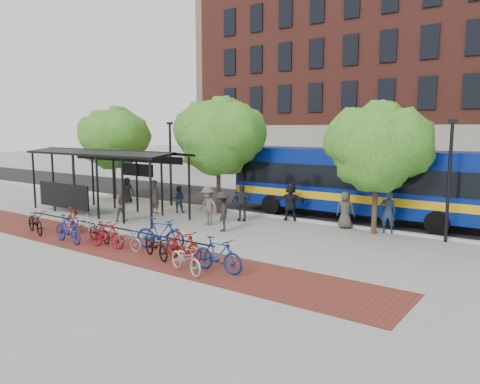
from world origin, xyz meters
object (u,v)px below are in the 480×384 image
Objects in this scene: bike_3 at (68,229)px; pedestrian_9 at (222,212)px; tree_a at (114,136)px; bike_6 at (126,239)px; bike_5 at (106,235)px; bike_7 at (160,233)px; bike_9 at (183,245)px; pedestrian_1 at (155,197)px; bike_10 at (186,259)px; bike_11 at (218,255)px; tree_c at (379,144)px; bike_0 at (35,222)px; pedestrian_2 at (179,199)px; pedestrian_5 at (291,202)px; bus_shelter at (104,160)px; pedestrian_8 at (123,205)px; pedestrian_7 at (388,212)px; pedestrian_6 at (345,210)px; bike_2 at (84,223)px; pedestrian_4 at (242,203)px; pedestrian_0 at (127,190)px; bike_1 at (73,219)px; bike_4 at (100,231)px; tree_b at (220,134)px; lamp_post_right at (449,177)px; bike_8 at (156,246)px; bus at (358,179)px.

pedestrian_9 reaches higher than bike_3.
tree_a is 14.49m from bike_6.
pedestrian_9 reaches higher than bike_5.
bike_7 reaches higher than bike_9.
pedestrian_1 is (-2.01, 6.91, 0.36)m from bike_3.
bike_11 reaches higher than bike_10.
tree_c reaches higher than bike_0.
pedestrian_2 is at bearing 24.19° from bike_6.
bike_3 is at bearing -48.46° from tree_a.
bike_11 is 9.43m from pedestrian_5.
bus_shelter is 5.62× the size of bike_9.
pedestrian_2 is at bearing 48.41° from bike_11.
bike_10 is 1.19× the size of pedestrian_2.
bike_0 is 1.04× the size of pedestrian_5.
bike_10 is at bearing -92.67° from pedestrian_8.
tree_c is at bearing -22.12° from bike_9.
bike_11 is (5.59, 0.15, 0.06)m from bike_5.
bike_7 is at bearing -35.74° from pedestrian_9.
pedestrian_8 is (-11.93, -5.30, -0.14)m from pedestrian_7.
pedestrian_7 reaches higher than pedestrian_6.
bike_2 is at bearing 82.75° from bike_11.
pedestrian_7 reaches higher than bike_11.
pedestrian_4 is at bearing -170.30° from tree_c.
tree_a is 3.30× the size of bike_2.
pedestrian_1 is at bearing 21.40° from bike_3.
bus_shelter reaches higher than pedestrian_0.
bike_1 is 12.88m from pedestrian_6.
bike_11 is 6.22m from pedestrian_9.
bike_1 is at bearing 86.67° from bike_4.
pedestrian_4 is at bearing -26.56° from tree_b.
bike_8 is at bearing -132.10° from lamp_post_right.
pedestrian_1 reaches higher than bike_0.
pedestrian_0 is at bearing 72.83° from bike_8.
bike_11 is 9.49m from pedestrian_7.
pedestrian_1 reaches higher than bike_9.
bike_9 is (-2.10, -11.09, -1.54)m from bus.
bus reaches higher than pedestrian_2.
bike_4 is 0.92× the size of pedestrian_9.
pedestrian_0 is 1.09× the size of pedestrian_2.
bike_2 is at bearing 28.97° from pedestrian_6.
bike_5 is 5.59m from bike_11.
bike_0 is at bearing 104.77° from bike_10.
pedestrian_8 is at bearing -88.03° from pedestrian_0.
lamp_post_right is 2.89× the size of bike_5.
bus is at bearing -165.51° from pedestrian_5.
lamp_post_right is 2.60× the size of bike_11.
bus_shelter is at bearing 51.98° from bike_6.
pedestrian_5 is 1.10× the size of pedestrian_6.
tree_c is at bearing -175.09° from lamp_post_right.
pedestrian_2 reaches higher than bike_7.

